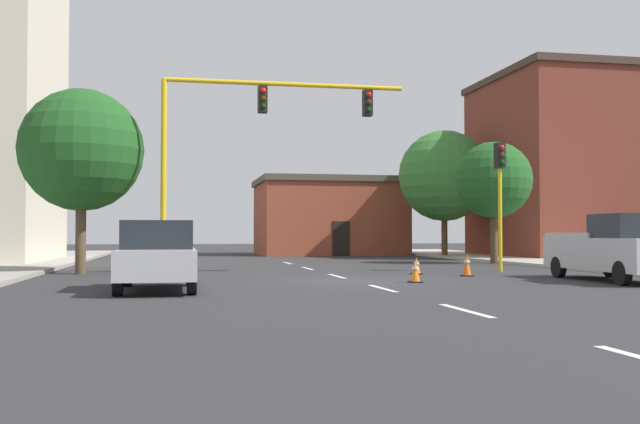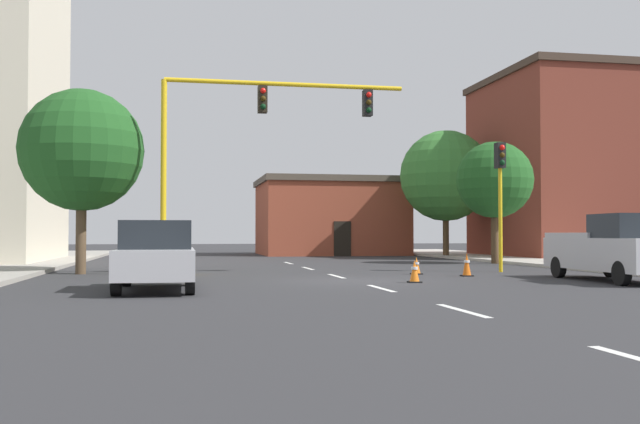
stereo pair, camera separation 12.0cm
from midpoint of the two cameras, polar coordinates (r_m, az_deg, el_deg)
ground_plane at (r=21.77m, az=2.85°, el=-5.45°), size 160.00×160.00×0.00m
sidewalk_right at (r=34.22m, az=20.81°, el=-3.87°), size 6.00×56.00×0.14m
lane_stripe_seg_1 at (r=13.69m, az=11.39°, el=-7.61°), size 0.16×2.40×0.01m
lane_stripe_seg_2 at (r=18.88m, az=5.02°, el=-6.01°), size 0.16×2.40×0.01m
lane_stripe_seg_3 at (r=24.20m, az=1.44°, el=-5.07°), size 0.16×2.40×0.01m
lane_stripe_seg_4 at (r=29.59m, az=-0.84°, el=-4.46°), size 0.16×2.40×0.01m
lane_stripe_seg_5 at (r=35.01m, az=-2.41°, el=-4.03°), size 0.16×2.40×0.01m
building_brick_center at (r=49.35m, az=0.84°, el=-0.36°), size 9.66×8.20×5.15m
building_row_right at (r=46.64m, az=21.07°, el=3.34°), size 12.91×10.25×10.85m
traffic_signal_gantry at (r=25.40m, az=-9.35°, el=0.22°), size 9.43×1.20×6.83m
traffic_light_pole_right at (r=27.67m, az=14.15°, el=2.71°), size 0.32×0.47×4.80m
tree_right_mid at (r=35.47m, az=13.69°, el=2.46°), size 3.65×3.65×5.82m
tree_left_near at (r=26.87m, az=-18.14°, el=4.63°), size 4.30×4.30×6.51m
tree_right_far at (r=43.75m, az=9.94°, el=2.82°), size 5.41×5.41×7.58m
pickup_truck_silver at (r=23.29m, az=22.48°, el=-2.68°), size 2.26×5.49×1.99m
sedan_silver_near_left at (r=18.59m, az=-12.60°, el=-3.31°), size 1.89×4.51×1.74m
traffic_cone_roadside_a at (r=24.60m, az=11.63°, el=-4.10°), size 0.36×0.36×0.78m
traffic_cone_roadside_b at (r=21.17m, az=7.62°, el=-4.68°), size 0.36×0.36×0.65m
traffic_cone_roadside_c at (r=25.48m, az=7.74°, el=-4.23°), size 0.36×0.36×0.60m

